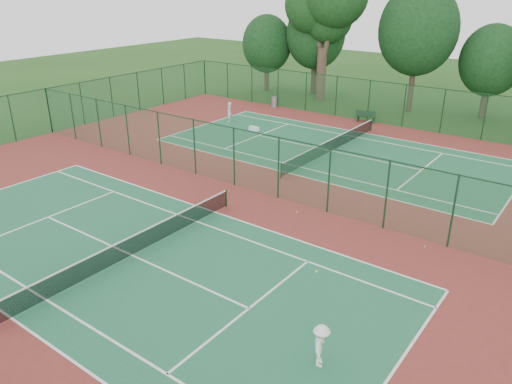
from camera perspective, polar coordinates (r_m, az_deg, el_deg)
ground at (r=28.36m, az=-0.05°, el=0.09°), size 120.00×120.00×0.00m
red_pad at (r=28.36m, az=-0.05°, el=0.09°), size 40.00×36.00×0.01m
court_near at (r=22.54m, az=-13.95°, el=-7.05°), size 23.77×10.97×0.01m
court_far at (r=35.53m, az=8.68°, el=4.65°), size 23.77×10.97×0.01m
fence_north at (r=42.98m, az=14.65°, el=9.80°), size 40.00×0.09×3.50m
fence_west at (r=42.34m, az=-22.59°, el=8.59°), size 0.09×36.00×3.50m
fence_divider at (r=27.72m, az=-0.05°, el=3.44°), size 40.00×0.09×3.50m
tennis_net_near at (r=22.28m, az=-14.08°, el=-5.87°), size 0.10×12.90×0.97m
tennis_net_far at (r=35.37m, az=8.73°, el=5.46°), size 0.10×12.90×0.97m
player_near at (r=16.09m, az=7.43°, el=-17.02°), size 0.89×1.09×1.46m
player_far at (r=42.52m, az=-3.08°, el=9.11°), size 0.62×0.72×1.67m
trash_bin at (r=47.80m, az=2.11°, el=10.25°), size 0.66×0.66×0.97m
bench at (r=43.39m, az=12.42°, el=8.46°), size 1.73×0.74×1.03m
kit_bag at (r=40.06m, az=-0.23°, el=7.26°), size 0.90×0.41×0.33m
stray_ball_a at (r=25.85m, az=4.70°, el=-2.27°), size 0.07×0.07×0.07m
stray_ball_b at (r=23.74m, az=18.71°, el=-5.93°), size 0.08×0.08×0.08m
stray_ball_c at (r=28.28m, az=-3.13°, el=0.08°), size 0.08×0.08×0.08m
big_tree at (r=49.99m, az=8.05°, el=20.46°), size 8.28×6.06×12.71m
evergreen_row at (r=48.92m, az=17.88°, el=8.86°), size 39.00×5.00×12.00m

